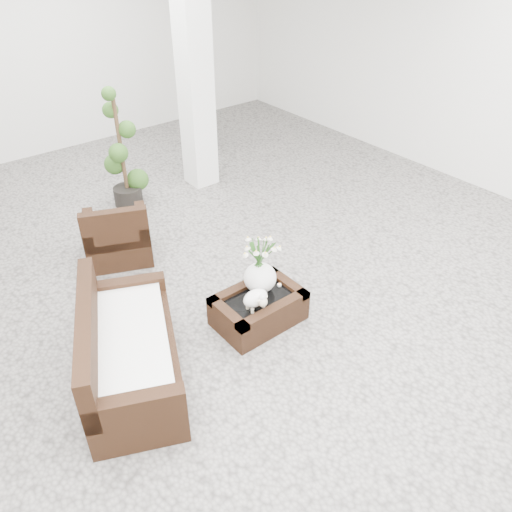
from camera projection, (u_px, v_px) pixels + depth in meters
ground at (250, 297)px, 5.76m from camera, size 11.00×11.00×0.00m
column at (194, 69)px, 7.19m from camera, size 0.40×0.40×3.50m
coffee_table at (258, 310)px, 5.35m from camera, size 0.90×0.60×0.31m
sheep_figurine at (255, 300)px, 5.07m from camera, size 0.28×0.23×0.21m
planter_narcissus at (260, 258)px, 5.15m from camera, size 0.44×0.44×0.80m
tealight at (279, 285)px, 5.42m from camera, size 0.04×0.04×0.03m
armchair at (116, 228)px, 6.21m from camera, size 0.99×0.97×0.81m
loveseat at (130, 344)px, 4.54m from camera, size 1.38×1.81×0.87m
topiary at (121, 150)px, 7.08m from camera, size 0.46×0.46×1.71m
shopper at (192, 104)px, 8.76m from camera, size 0.50×0.67×1.68m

